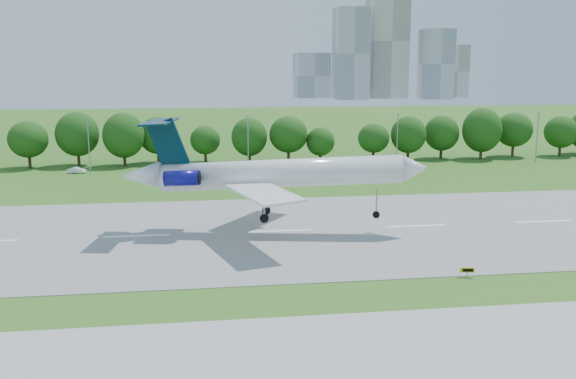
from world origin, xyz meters
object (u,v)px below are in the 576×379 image
Objects in this scene: service_vehicle_a at (77,170)px; airliner at (266,173)px; taxi_sign_left at (467,270)px; service_vehicle_b at (235,164)px.

airliner is at bearing -131.52° from service_vehicle_a.
service_vehicle_a is (-35.73, 55.59, -7.82)m from airliner.
taxi_sign_left is at bearing -128.94° from service_vehicle_a.
taxi_sign_left is 96.44m from service_vehicle_a.
service_vehicle_a is 35.11m from service_vehicle_b.
airliner is 11.09× the size of service_vehicle_a.
taxi_sign_left is at bearing -162.68° from service_vehicle_b.
service_vehicle_b is (34.89, 3.94, 0.04)m from service_vehicle_a.
service_vehicle_a is 0.97× the size of service_vehicle_b.
service_vehicle_a reaches higher than taxi_sign_left.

